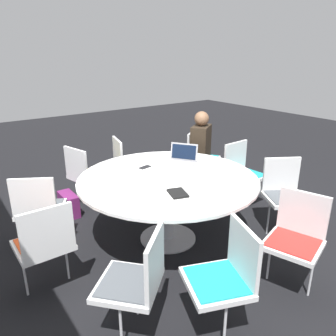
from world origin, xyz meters
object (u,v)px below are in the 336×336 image
Objects in this scene: chair_5 at (137,277)px; chair_3 at (39,206)px; coffee_cup at (211,173)px; chair_7 at (296,234)px; laptop at (182,158)px; spiral_notebook at (178,193)px; chair_6 at (226,273)px; person_0 at (202,147)px; chair_2 at (85,172)px; chair_8 at (284,190)px; chair_9 at (242,169)px; chair_1 at (127,162)px; handbag at (69,204)px; chair_0 at (200,155)px; chair_4 at (45,241)px; cell_phone at (145,167)px.

chair_3 is at bearing 56.79° from chair_5.
coffee_cup is at bearing -14.31° from chair_5.
chair_7 is 1.55m from laptop.
chair_5 is at bearing 124.79° from spiral_notebook.
person_0 is (2.01, -1.56, 0.20)m from chair_6.
chair_5 is 0.95m from spiral_notebook.
person_0 is 1.28m from coffee_cup.
chair_6 is 2.08× the size of laptop.
chair_2 is 1.64m from person_0.
chair_2 is 1.30m from laptop.
laptop is (-0.48, 0.73, 0.09)m from person_0.
chair_8 is 0.92m from coffee_cup.
chair_8 is at bearing -33.21° from chair_5.
chair_8 is (0.63, -0.72, 0.00)m from chair_7.
chair_9 is at bearing 70.54° from person_0.
chair_1 is 2.63m from chair_6.
chair_8 is 0.76m from chair_9.
chair_6 is 1.70m from chair_8.
chair_3 is 1.43m from spiral_notebook.
person_0 is at bearing -103.72° from handbag.
coffee_cup is (-0.39, 0.95, 0.27)m from chair_9.
chair_0 is 2.36m from chair_7.
chair_4 is 2.54m from chair_8.
chair_0 is at bearing -37.56° from coffee_cup.
chair_0 is at bearing 85.84° from chair_1.
laptop is at bearing 25.10° from chair_2.
coffee_cup is (0.67, -1.30, 0.27)m from chair_5.
coffee_cup is at bearing -6.43° from chair_4.
chair_3 is at bearing 2.95° from chair_8.
chair_7 is at bearing 71.71° from chair_8.
chair_0 is at bearing -64.14° from chair_8.
coffee_cup reaches higher than handbag.
chair_3 and chair_8 have the same top height.
chair_9 is 5.57× the size of cell_phone.
laptop is 0.46m from cell_phone.
chair_1 and chair_2 have the same top height.
chair_6 and chair_8 have the same top height.
chair_9 is at bearing -48.99° from chair_7.
chair_5 is 1.83m from laptop.
chair_2 is 1.71m from coffee_cup.
chair_3 is 5.57× the size of cell_phone.
handbag is (0.93, 1.09, -0.65)m from laptop.
chair_3 is at bearing -30.52° from person_0.
chair_8 is 3.43× the size of spiral_notebook.
person_0 is 1.24m from cell_phone.
spiral_notebook is at bearing 20.08° from chair_7.
chair_6 is at bearing 73.89° from chair_7.
person_0 is (-0.54, -0.91, 0.20)m from chair_1.
chair_9 is at bearing 46.70° from laptop.
chair_2 and chair_4 have the same top height.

